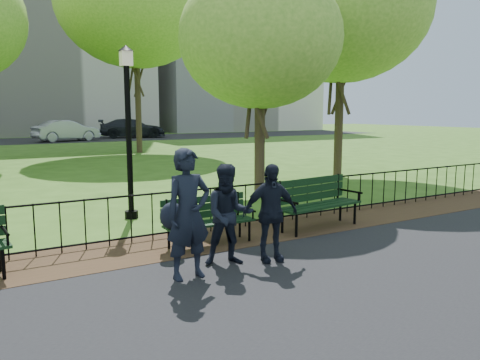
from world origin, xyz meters
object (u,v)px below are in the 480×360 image
tree_far_e (135,0)px  sedan_silver (67,131)px  person_left (189,214)px  sedan_dark (132,128)px  park_bench_main (191,215)px  park_bench_right_a (316,197)px  lamppost (128,126)px  person_mid (229,215)px  person_right (270,213)px  tree_near_e (260,39)px  tree_mid_e (342,7)px

tree_far_e → sedan_silver: (-1.72, 12.75, -7.59)m
person_left → sedan_dark: 36.62m
park_bench_main → park_bench_right_a: (2.82, 0.06, 0.04)m
lamppost → person_left: 4.30m
park_bench_right_a → park_bench_main: bearing=174.2°
park_bench_right_a → person_mid: bearing=-164.0°
person_right → person_mid: bearing=176.9°
sedan_dark → park_bench_main: bearing=-179.9°
park_bench_main → person_left: person_left is taller
person_left → person_mid: person_left is taller
park_bench_right_a → sedan_silver: 31.62m
park_bench_right_a → tree_near_e: size_ratio=0.32×
tree_near_e → person_right: tree_near_e is taller
park_bench_main → sedan_dark: bearing=72.8°
lamppost → person_left: size_ratio=2.02×
park_bench_right_a → lamppost: size_ratio=0.54×
tree_far_e → person_mid: tree_far_e is taller
park_bench_main → sedan_silver: size_ratio=0.36×
tree_far_e → person_right: tree_far_e is taller
tree_near_e → tree_mid_e: tree_mid_e is taller
park_bench_main → sedan_dark: 35.20m
person_mid → sedan_dark: 36.19m
tree_near_e → tree_mid_e: (4.64, 1.91, 1.66)m
park_bench_main → tree_mid_e: 11.57m
tree_near_e → person_mid: 7.06m
tree_near_e → tree_far_e: 15.73m
tree_near_e → person_left: (-4.47, -5.12, -3.37)m
tree_mid_e → person_mid: (-8.32, -6.79, -5.18)m
lamppost → sedan_dark: bearing=72.5°
park_bench_main → person_mid: 1.10m
person_right → sedan_silver: sedan_silver is taller
person_right → sedan_silver: size_ratio=0.31×
person_right → sedan_dark: bearing=87.5°
tree_near_e → person_left: size_ratio=3.35×
park_bench_main → person_mid: bearing=-82.6°
park_bench_right_a → tree_mid_e: bearing=37.8°
person_mid → sedan_dark: sedan_dark is taller
person_left → sedan_dark: bearing=70.3°
person_right → sedan_dark: 36.19m
lamppost → sedan_silver: 29.12m
lamppost → tree_near_e: tree_near_e is taller
park_bench_right_a → tree_near_e: bearing=67.5°
tree_mid_e → tree_far_e: size_ratio=0.71×
park_bench_main → tree_far_e: (5.32, 18.93, 7.83)m
park_bench_right_a → person_right: bearing=-154.1°
tree_mid_e → person_left: tree_mid_e is taller
lamppost → sedan_silver: size_ratio=0.75×
park_bench_right_a → person_left: 3.70m
lamppost → tree_near_e: bearing=13.7°
person_left → person_right: size_ratio=1.19×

